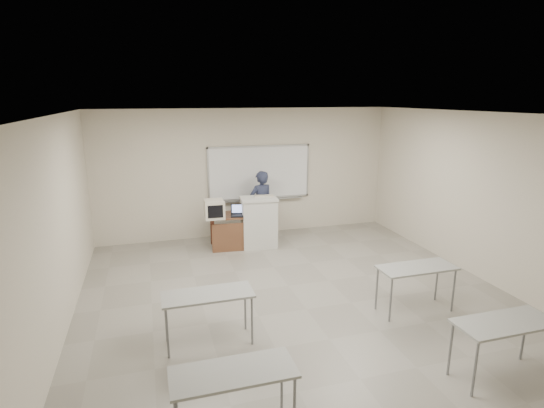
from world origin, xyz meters
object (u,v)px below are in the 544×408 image
object	(u,v)px
mouse	(265,214)
presenter	(261,205)
whiteboard	(259,173)
keyboard	(264,196)
crt_monitor	(214,209)
instructor_desk	(240,225)
podium	(259,222)
laptop	(238,213)

from	to	relation	value
mouse	presenter	bearing A→B (deg)	82.85
whiteboard	keyboard	size ratio (longest dim) A/B	6.04
crt_monitor	presenter	distance (m)	1.29
instructor_desk	crt_monitor	world-z (taller)	crt_monitor
whiteboard	podium	size ratio (longest dim) A/B	2.23
instructor_desk	keyboard	xyz separation A→B (m)	(0.58, 0.08, 0.60)
whiteboard	mouse	distance (m)	1.25
whiteboard	keyboard	distance (m)	0.93
podium	mouse	distance (m)	0.26
whiteboard	laptop	distance (m)	1.38
instructor_desk	laptop	world-z (taller)	laptop
podium	whiteboard	bearing A→B (deg)	78.78
crt_monitor	presenter	bearing A→B (deg)	26.39
instructor_desk	laptop	distance (m)	0.29
laptop	presenter	distance (m)	0.85
whiteboard	mouse	xyz separation A→B (m)	(-0.15, -1.02, -0.71)
laptop	presenter	size ratio (longest dim) A/B	0.20
instructor_desk	crt_monitor	xyz separation A→B (m)	(-0.55, -0.02, 0.42)
crt_monitor	mouse	distance (m)	1.12
keyboard	presenter	distance (m)	0.54
crt_monitor	laptop	distance (m)	0.53
crt_monitor	keyboard	world-z (taller)	keyboard
mouse	keyboard	size ratio (longest dim) A/B	0.23
instructor_desk	podium	size ratio (longest dim) A/B	1.15
whiteboard	podium	bearing A→B (deg)	-106.01
podium	keyboard	bearing A→B (deg)	32.86
instructor_desk	crt_monitor	distance (m)	0.69
laptop	keyboard	size ratio (longest dim) A/B	0.79
instructor_desk	crt_monitor	size ratio (longest dim) A/B	2.78
podium	keyboard	distance (m)	0.59
instructor_desk	presenter	distance (m)	0.86
laptop	keyboard	distance (m)	0.71
laptop	keyboard	bearing A→B (deg)	20.99
laptop	presenter	world-z (taller)	presenter
laptop	podium	bearing A→B (deg)	14.08
instructor_desk	podium	bearing A→B (deg)	4.69
mouse	instructor_desk	bearing A→B (deg)	170.32
laptop	mouse	world-z (taller)	laptop
crt_monitor	laptop	world-z (taller)	crt_monitor
podium	crt_monitor	distance (m)	1.05
instructor_desk	presenter	size ratio (longest dim) A/B	0.80
mouse	laptop	bearing A→B (deg)	172.44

